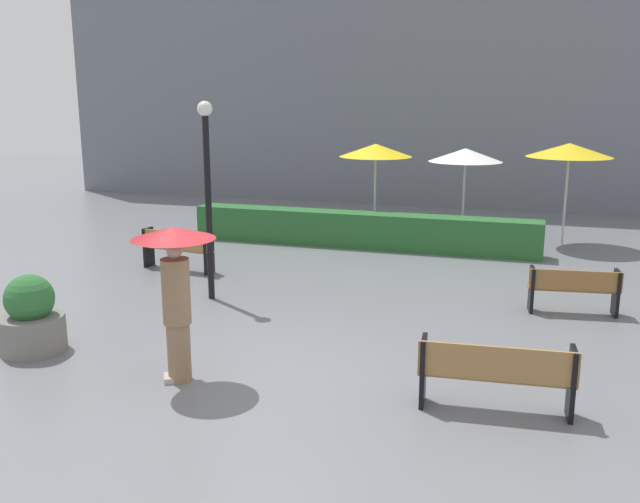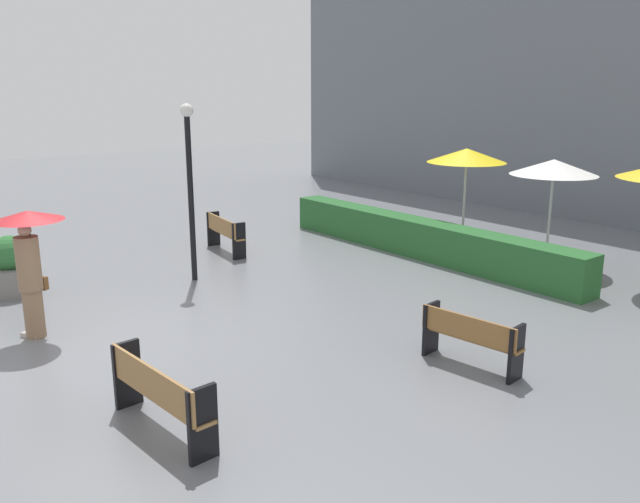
% 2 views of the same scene
% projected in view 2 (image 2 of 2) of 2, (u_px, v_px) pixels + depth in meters
% --- Properties ---
extents(ground_plane, '(60.00, 60.00, 0.00)m').
position_uv_depth(ground_plane, '(88.00, 343.00, 10.64)').
color(ground_plane, slate).
extents(bench_far_right, '(1.59, 0.56, 0.83)m').
position_uv_depth(bench_far_right, '(470.00, 336.00, 9.61)').
color(bench_far_right, olive).
rests_on(bench_far_right, ground).
extents(bench_near_right, '(1.91, 0.52, 0.89)m').
position_uv_depth(bench_near_right, '(158.00, 392.00, 7.76)').
color(bench_near_right, '#9E7242').
rests_on(bench_near_right, ground).
extents(bench_far_left, '(1.79, 0.56, 0.90)m').
position_uv_depth(bench_far_left, '(224.00, 231.00, 16.30)').
color(bench_far_left, '#9E7242').
rests_on(bench_far_left, ground).
extents(pedestrian_with_umbrella, '(1.13, 1.13, 2.13)m').
position_uv_depth(pedestrian_with_umbrella, '(29.00, 252.00, 10.58)').
color(pedestrian_with_umbrella, '#8C6B4C').
rests_on(pedestrian_with_umbrella, ground).
extents(planter_pot, '(0.98, 0.98, 1.21)m').
position_uv_depth(planter_pot, '(11.00, 269.00, 12.99)').
color(planter_pot, slate).
rests_on(planter_pot, ground).
extents(lamp_post, '(0.28, 0.28, 3.73)m').
position_uv_depth(lamp_post, '(190.00, 174.00, 13.53)').
color(lamp_post, black).
rests_on(lamp_post, ground).
extents(patio_umbrella_yellow, '(2.00, 2.00, 2.54)m').
position_uv_depth(patio_umbrella_yellow, '(467.00, 156.00, 16.45)').
color(patio_umbrella_yellow, silver).
rests_on(patio_umbrella_yellow, ground).
extents(patio_umbrella_white, '(1.95, 1.95, 2.47)m').
position_uv_depth(patio_umbrella_white, '(554.00, 167.00, 14.71)').
color(patio_umbrella_white, silver).
rests_on(patio_umbrella_white, ground).
extents(hedge_strip, '(9.01, 0.70, 0.90)m').
position_uv_depth(hedge_strip, '(421.00, 238.00, 15.96)').
color(hedge_strip, '#28602D').
rests_on(hedge_strip, ground).
extents(building_facade, '(28.00, 1.20, 9.22)m').
position_uv_depth(building_facade, '(617.00, 67.00, 19.12)').
color(building_facade, slate).
rests_on(building_facade, ground).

